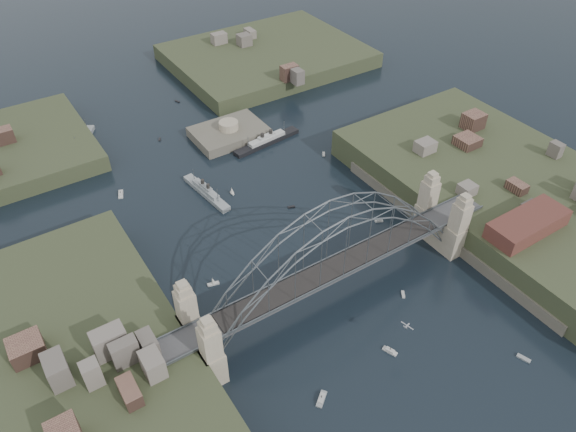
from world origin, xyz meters
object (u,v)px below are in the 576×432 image
at_px(bridge, 335,255).
at_px(naval_cruiser_far, 83,141).
at_px(wharf_shed, 528,224).
at_px(fort_island, 230,138).
at_px(naval_cruiser_near, 206,192).
at_px(ocean_liner, 267,141).

xyz_separation_m(bridge, naval_cruiser_far, (-27.36, 91.44, -11.42)).
bearing_deg(naval_cruiser_far, wharf_shed, -55.91).
relative_size(fort_island, naval_cruiser_near, 1.13).
distance_m(bridge, naval_cruiser_near, 49.39).
relative_size(wharf_shed, naval_cruiser_near, 1.03).
distance_m(naval_cruiser_near, ocean_liner, 30.00).
relative_size(bridge, fort_island, 3.82).
height_order(fort_island, ocean_liner, fort_island).
bearing_deg(ocean_liner, fort_island, 129.40).
distance_m(bridge, naval_cruiser_far, 96.13).
bearing_deg(naval_cruiser_far, ocean_liner, -33.29).
relative_size(bridge, naval_cruiser_far, 5.38).
relative_size(fort_island, wharf_shed, 1.10).
xyz_separation_m(bridge, naval_cruiser_near, (-7.22, 47.50, -11.43)).
bearing_deg(ocean_liner, naval_cruiser_far, 146.71).
relative_size(bridge, ocean_liner, 3.61).
height_order(fort_island, naval_cruiser_far, fort_island).
xyz_separation_m(bridge, ocean_liner, (19.84, 60.46, -11.45)).
bearing_deg(ocean_liner, bridge, -108.16).
relative_size(fort_island, ocean_liner, 0.95).
height_order(fort_island, wharf_shed, wharf_shed).
xyz_separation_m(naval_cruiser_near, naval_cruiser_far, (-20.14, 43.94, 0.00)).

